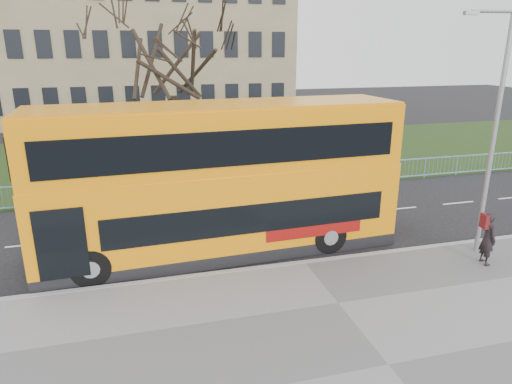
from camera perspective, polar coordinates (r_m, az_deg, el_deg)
The scene contains 10 objects.
ground at distance 16.44m, azimuth 4.16°, elevation -6.76°, with size 120.00×120.00×0.00m, color black.
pavement at distance 11.15m, azimuth 16.20°, elevation -20.25°, with size 80.00×10.50×0.12m, color slate.
kerb at distance 15.10m, azimuth 6.09°, elevation -8.86°, with size 80.00×0.20×0.14m, color #949497.
grass_verge at distance 29.63m, azimuth -4.84°, elevation 4.45°, with size 80.00×15.40×0.08m, color #1E3212.
guard_railing at distance 22.20m, azimuth -1.32°, elevation 1.36°, with size 40.00×0.12×1.10m, color #7CBADD, non-canonical shape.
bare_tree at distance 24.25m, azimuth -10.48°, elevation 13.66°, with size 7.18×7.18×10.25m, color black, non-canonical shape.
civic_building at distance 49.12m, azimuth -15.65°, elevation 17.31°, with size 30.00×15.00×14.00m, color #7F6E50.
yellow_bus at distance 15.21m, azimuth -4.46°, elevation 1.97°, with size 12.06×3.38×5.01m.
pedestrian at distance 16.31m, azimuth 26.99°, elevation -5.19°, with size 0.63×0.42×1.74m, color black.
street_lamp at distance 16.31m, azimuth 27.45°, elevation 7.08°, with size 1.63×0.35×7.70m.
Camera 1 is at (-4.98, -14.12, 6.79)m, focal length 32.00 mm.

